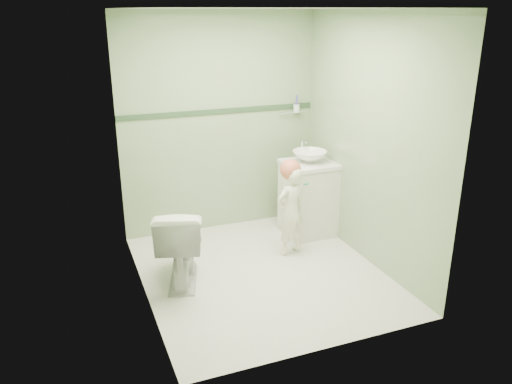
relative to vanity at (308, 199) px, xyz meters
name	(u,v)px	position (x,y,z in m)	size (l,w,h in m)	color
ground	(262,273)	(-0.84, -0.70, -0.40)	(2.50, 2.50, 0.00)	silver
room_shell	(262,153)	(-0.84, -0.70, 0.80)	(2.50, 2.54, 2.40)	#89AE7B
trim_stripe	(219,111)	(-0.84, 0.54, 0.95)	(2.20, 0.02, 0.05)	#2D492D
vanity	(308,199)	(0.00, 0.00, 0.00)	(0.52, 0.50, 0.80)	white
counter	(309,164)	(0.00, 0.00, 0.41)	(0.54, 0.52, 0.04)	white
basin	(310,157)	(0.00, 0.00, 0.49)	(0.37, 0.37, 0.13)	white
faucet	(302,145)	(0.00, 0.19, 0.57)	(0.03, 0.13, 0.18)	silver
cup_holder	(296,108)	(0.05, 0.48, 0.93)	(0.26, 0.07, 0.21)	silver
toilet	(181,244)	(-1.58, -0.55, -0.02)	(0.42, 0.74, 0.75)	white
toddler	(291,211)	(-0.41, -0.40, 0.07)	(0.34, 0.22, 0.94)	white
hair_cap	(290,170)	(-0.41, -0.37, 0.50)	(0.21, 0.21, 0.21)	#C6654A
teal_toothbrush	(305,184)	(-0.30, -0.50, 0.38)	(0.11, 0.14, 0.08)	#0C9571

